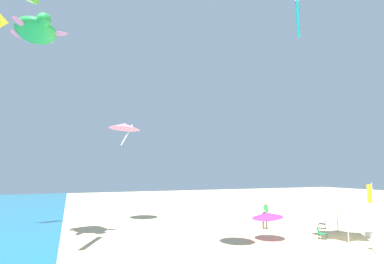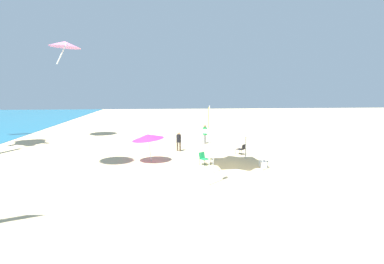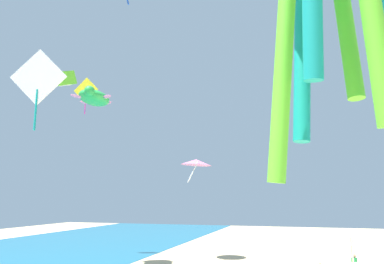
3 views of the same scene
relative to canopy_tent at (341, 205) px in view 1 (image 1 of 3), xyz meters
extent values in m
cube|color=#D6BC8C|center=(-1.47, 0.24, -2.46)|extent=(120.00, 120.00, 0.10)
cylinder|color=#B7B7BC|center=(-1.46, -1.68, -1.34)|extent=(0.07, 0.07, 2.14)
cylinder|color=#B7B7BC|center=(1.70, -1.44, -1.34)|extent=(0.07, 0.07, 2.14)
cylinder|color=#B7B7BC|center=(-1.70, 1.44, -1.34)|extent=(0.07, 0.07, 2.14)
cylinder|color=#B7B7BC|center=(1.46, 1.68, -1.34)|extent=(0.07, 0.07, 2.14)
cube|color=silver|center=(0.00, 0.00, -0.22)|extent=(3.47, 3.44, 0.10)
pyramid|color=silver|center=(0.00, 0.00, 0.06)|extent=(3.40, 3.37, 0.47)
cylinder|color=silver|center=(1.62, 5.36, -1.46)|extent=(0.10, 0.27, 1.90)
cone|color=#E02D9E|center=(1.59, 5.47, -0.67)|extent=(2.22, 2.23, 0.66)
cylinder|color=black|center=(3.74, -1.51, -2.21)|extent=(0.02, 0.02, 0.40)
cylinder|color=black|center=(3.39, -1.13, -2.21)|extent=(0.02, 0.02, 0.40)
cylinder|color=black|center=(3.36, -1.86, -2.21)|extent=(0.02, 0.02, 0.40)
cylinder|color=black|center=(3.01, -1.48, -2.21)|extent=(0.02, 0.02, 0.40)
cube|color=black|center=(3.37, -1.50, -2.01)|extent=(0.73, 0.73, 0.03)
cube|color=black|center=(3.16, -1.69, -1.80)|extent=(0.43, 0.45, 0.41)
cylinder|color=black|center=(-0.10, 1.74, -2.21)|extent=(0.02, 0.02, 0.40)
cylinder|color=black|center=(0.20, 1.32, -2.21)|extent=(0.02, 0.02, 0.40)
cylinder|color=black|center=(0.32, 2.05, -2.21)|extent=(0.02, 0.02, 0.40)
cylinder|color=black|center=(0.62, 1.63, -2.21)|extent=(0.02, 0.02, 0.40)
cube|color=#198C4C|center=(0.26, 1.68, -2.01)|extent=(0.73, 0.73, 0.03)
cube|color=#198C4C|center=(0.49, 1.85, -1.80)|extent=(0.40, 0.48, 0.41)
cube|color=white|center=(-0.70, -1.96, -2.23)|extent=(0.60, 0.41, 0.36)
cube|color=white|center=(-0.70, -1.96, -2.03)|extent=(0.62, 0.42, 0.04)
cylinder|color=silver|center=(-4.09, 2.05, -0.32)|extent=(0.06, 0.06, 4.17)
cube|color=yellow|center=(-3.91, 2.05, 1.11)|extent=(0.30, 0.02, 1.10)
cylinder|color=slate|center=(8.56, 0.57, -2.01)|extent=(0.16, 0.16, 0.80)
cylinder|color=slate|center=(8.26, 0.63, -2.01)|extent=(0.16, 0.16, 0.80)
cylinder|color=green|center=(8.41, 0.60, -1.27)|extent=(0.42, 0.42, 0.69)
sphere|color=#A87A56|center=(8.41, 0.60, -0.79)|extent=(0.26, 0.26, 0.26)
cylinder|color=brown|center=(5.17, 3.28, -2.05)|extent=(0.14, 0.14, 0.72)
cylinder|color=brown|center=(4.98, 3.07, -2.05)|extent=(0.14, 0.14, 0.72)
cylinder|color=black|center=(5.07, 3.18, -1.38)|extent=(0.38, 0.38, 0.63)
sphere|color=tan|center=(5.07, 3.18, -0.95)|extent=(0.23, 0.23, 0.23)
ellipsoid|color=green|center=(5.93, 21.59, 12.33)|extent=(4.24, 3.87, 1.63)
sphere|color=green|center=(4.12, 20.93, 12.43)|extent=(0.87, 0.87, 0.87)
ellipsoid|color=pink|center=(5.45, 20.08, 12.19)|extent=(1.14, 1.44, 0.19)
ellipsoid|color=pink|center=(4.59, 22.44, 12.19)|extent=(1.45, 0.97, 0.19)
ellipsoid|color=pink|center=(7.35, 21.08, 12.19)|extent=(1.14, 1.44, 0.19)
ellipsoid|color=pink|center=(6.69, 22.89, 12.19)|extent=(1.45, 0.97, 0.19)
cylinder|color=teal|center=(-10.85, 13.45, 6.68)|extent=(0.08, 0.08, 1.58)
cone|color=pink|center=(12.87, 14.00, 6.97)|extent=(3.18, 3.21, 0.76)
cylinder|color=white|center=(11.62, 13.96, 5.94)|extent=(0.15, 1.12, 2.09)
camera|label=1|loc=(-16.48, 18.79, 2.37)|focal=27.47mm
camera|label=2|loc=(-19.62, 4.36, 2.59)|focal=29.02mm
camera|label=3|loc=(-21.85, 4.02, 3.39)|focal=33.97mm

